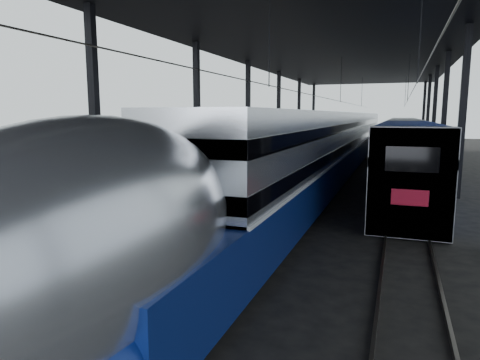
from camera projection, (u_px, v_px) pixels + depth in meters
The scene contains 8 objects.
ground at pixel (152, 269), 12.42m from camera, with size 160.00×160.00×0.00m, color black.
platform at pixel (255, 168), 32.09m from camera, with size 6.00×80.00×1.00m, color #4C4C4F.
yellow_strip at pixel (291, 163), 31.05m from camera, with size 0.30×80.00×0.01m, color gold.
rails at pixel (365, 179), 29.40m from camera, with size 6.52×80.00×0.16m.
canopy at pixel (331, 45), 28.93m from camera, with size 18.00×75.00×9.47m.
tgv_train at pixel (335, 145), 32.44m from camera, with size 3.21×65.20×4.61m.
second_train at pixel (404, 141), 40.13m from camera, with size 2.92×56.05×4.03m.
child at pixel (43, 217), 12.54m from camera, with size 0.35×0.23×0.95m, color #4D2D19.
Camera 1 is at (6.53, -10.26, 4.44)m, focal length 32.00 mm.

